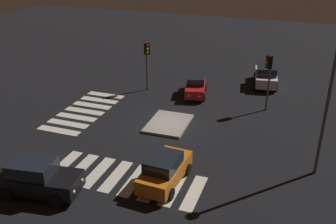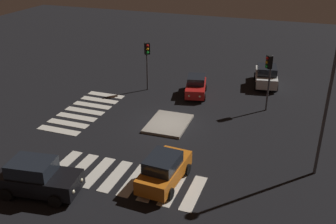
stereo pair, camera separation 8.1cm
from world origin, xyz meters
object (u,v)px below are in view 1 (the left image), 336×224
(traffic_island, at_px, (169,124))
(car_white, at_px, (266,76))
(street_lamp, at_px, (333,74))
(traffic_light_west, at_px, (269,69))
(car_black, at_px, (37,178))
(traffic_light_south, at_px, (147,55))
(car_orange, at_px, (165,170))
(car_red, at_px, (196,86))

(traffic_island, bearing_deg, car_white, 152.22)
(car_white, height_order, street_lamp, street_lamp)
(traffic_light_west, bearing_deg, car_black, 17.95)
(traffic_light_south, distance_m, street_lamp, 16.63)
(car_black, bearing_deg, car_orange, 19.23)
(car_red, bearing_deg, traffic_light_south, -97.04)
(car_red, height_order, car_white, car_white)
(traffic_light_west, bearing_deg, traffic_island, 0.12)
(traffic_light_west, bearing_deg, traffic_light_south, -43.12)
(car_white, distance_m, traffic_light_south, 10.86)
(car_white, height_order, traffic_light_south, traffic_light_south)
(car_white, xyz_separation_m, street_lamp, (13.40, 4.44, 5.05))
(traffic_island, relative_size, traffic_light_west, 0.86)
(car_red, xyz_separation_m, traffic_light_south, (0.41, -4.22, 2.41))
(car_black, distance_m, car_red, 16.46)
(car_white, bearing_deg, car_red, 120.32)
(car_orange, relative_size, street_lamp, 0.46)
(car_black, bearing_deg, traffic_light_south, 82.84)
(car_orange, height_order, street_lamp, street_lamp)
(car_red, relative_size, traffic_light_west, 0.89)
(car_white, distance_m, street_lamp, 15.00)
(car_orange, bearing_deg, traffic_light_west, -15.43)
(car_orange, bearing_deg, car_white, -7.65)
(car_black, relative_size, car_white, 1.03)
(traffic_island, bearing_deg, car_orange, 18.02)
(traffic_island, height_order, car_red, car_red)
(traffic_island, bearing_deg, traffic_light_west, 128.39)
(traffic_light_south, bearing_deg, street_lamp, 23.55)
(car_white, height_order, traffic_light_west, traffic_light_west)
(traffic_light_south, distance_m, traffic_light_west, 10.15)
(traffic_light_south, xyz_separation_m, traffic_light_west, (0.86, 10.11, 0.12))
(car_red, xyz_separation_m, traffic_light_west, (1.27, 5.89, 2.53))
(car_black, height_order, traffic_light_south, traffic_light_south)
(car_orange, relative_size, car_black, 0.91)
(car_white, bearing_deg, traffic_island, 143.09)
(car_orange, height_order, car_black, car_black)
(traffic_island, relative_size, car_black, 0.82)
(car_black, bearing_deg, car_red, 67.95)
(car_black, relative_size, car_red, 1.17)
(traffic_light_south, xyz_separation_m, street_lamp, (8.66, 13.93, 2.76))
(car_white, relative_size, traffic_light_south, 1.05)
(traffic_light_south, bearing_deg, traffic_light_west, 50.57)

